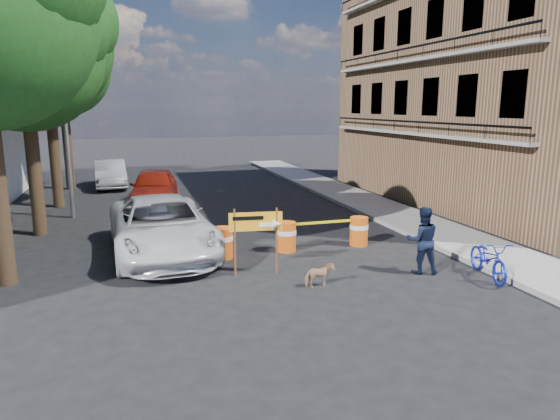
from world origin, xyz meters
TOP-DOWN VIEW (x-y plane):
  - ground at (0.00, 0.00)m, footprint 120.00×120.00m
  - sidewalk_east at (6.20, 6.00)m, footprint 2.40×40.00m
  - apartment_building at (12.00, 8.00)m, footprint 8.00×16.00m
  - tree_mid_a at (-6.74, 7.00)m, footprint 5.25×5.00m
  - tree_mid_b at (-6.73, 12.00)m, footprint 5.67×5.40m
  - tree_far at (-6.74, 17.00)m, footprint 5.04×4.80m
  - streetlamp at (-5.93, 9.50)m, footprint 1.25×0.18m
  - barrel_far_left at (-3.26, 2.73)m, footprint 0.58×0.58m
  - barrel_mid_left at (-1.35, 2.57)m, footprint 0.58×0.58m
  - barrel_mid_right at (0.60, 2.69)m, footprint 0.58×0.58m
  - barrel_far_right at (2.97, 2.69)m, footprint 0.58×0.58m
  - detour_sign at (-0.63, 0.87)m, footprint 1.36×0.33m
  - pedestrian at (3.38, -0.20)m, footprint 1.02×0.89m
  - bicycle at (4.80, -1.01)m, footprint 0.89×1.14m
  - dog at (0.45, -0.42)m, footprint 0.74×0.39m
  - suv_white at (-2.98, 3.50)m, footprint 3.08×6.12m
  - sedan_red at (-2.80, 11.19)m, footprint 2.50×4.93m
  - sedan_silver at (-4.80, 17.07)m, footprint 1.80×4.50m

SIDE VIEW (x-z plane):
  - ground at x=0.00m, z-range 0.00..0.00m
  - sidewalk_east at x=6.20m, z-range 0.00..0.15m
  - dog at x=0.45m, z-range 0.00..0.60m
  - barrel_far_left at x=-3.26m, z-range 0.02..0.92m
  - barrel_mid_left at x=-1.35m, z-range 0.02..0.92m
  - barrel_mid_right at x=0.60m, z-range 0.02..0.92m
  - barrel_far_right at x=2.97m, z-range 0.02..0.92m
  - sedan_silver at x=-4.80m, z-range 0.00..1.45m
  - sedan_red at x=-2.80m, z-range 0.00..1.61m
  - suv_white at x=-2.98m, z-range 0.00..1.66m
  - pedestrian at x=3.38m, z-range 0.00..1.76m
  - bicycle at x=4.80m, z-range 0.00..1.93m
  - detour_sign at x=-0.63m, z-range 0.40..2.16m
  - streetlamp at x=-5.93m, z-range 0.38..8.38m
  - apartment_building at x=12.00m, z-range 0.00..12.00m
  - tree_mid_a at x=-6.74m, z-range 1.67..10.34m
  - tree_far at x=-6.74m, z-range 1.80..10.64m
  - tree_mid_b at x=-6.73m, z-range 1.90..11.53m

